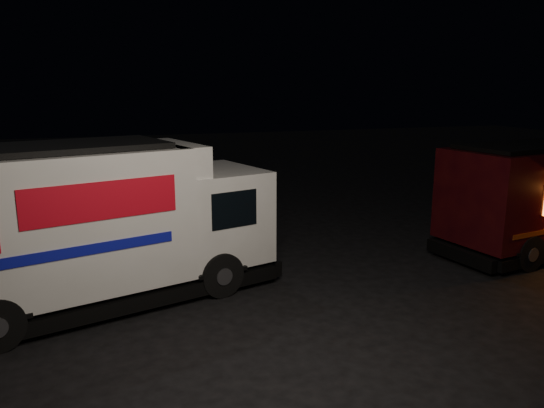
{
  "coord_description": "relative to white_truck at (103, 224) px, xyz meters",
  "views": [
    {
      "loc": [
        -3.43,
        -10.01,
        4.53
      ],
      "look_at": [
        0.52,
        2.0,
        1.68
      ],
      "focal_mm": 35.0,
      "sensor_mm": 36.0,
      "label": 1
    }
  ],
  "objects": [
    {
      "name": "white_truck",
      "position": [
        0.0,
        0.0,
        0.0
      ],
      "size": [
        7.93,
        4.52,
        3.41
      ],
      "primitive_type": null,
      "rotation": [
        0.0,
        0.0,
        0.28
      ],
      "color": "silver",
      "rests_on": "ground"
    },
    {
      "name": "ground",
      "position": [
        3.45,
        -1.22,
        -1.7
      ],
      "size": [
        80.0,
        80.0,
        0.0
      ],
      "primitive_type": "plane",
      "color": "black",
      "rests_on": "ground"
    }
  ]
}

